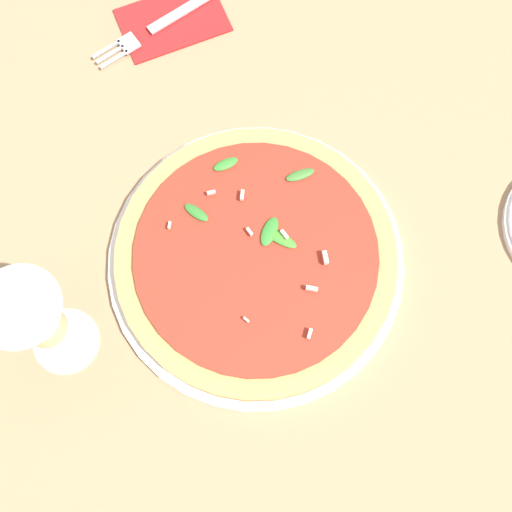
{
  "coord_description": "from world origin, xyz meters",
  "views": [
    {
      "loc": [
        0.11,
        0.25,
        0.79
      ],
      "look_at": [
        0.04,
        0.03,
        0.03
      ],
      "focal_mm": 50.0,
      "sensor_mm": 36.0,
      "label": 1
    }
  ],
  "objects": [
    {
      "name": "ground_plane",
      "position": [
        0.0,
        0.0,
        0.0
      ],
      "size": [
        6.0,
        6.0,
        0.0
      ],
      "primitive_type": "plane",
      "color": "#9E7A56"
    },
    {
      "name": "pizza_arugula_main",
      "position": [
        0.04,
        0.03,
        0.02
      ],
      "size": [
        0.34,
        0.34,
        0.05
      ],
      "color": "white",
      "rests_on": "ground_plane"
    },
    {
      "name": "wine_glass",
      "position": [
        0.27,
        0.04,
        0.12
      ],
      "size": [
        0.08,
        0.08,
        0.17
      ],
      "color": "white",
      "rests_on": "ground_plane"
    },
    {
      "name": "napkin",
      "position": [
        0.04,
        -0.32,
        0.0
      ],
      "size": [
        0.14,
        0.1,
        0.01
      ],
      "rotation": [
        0.0,
        0.0,
        0.07
      ],
      "color": "#B21E1E",
      "rests_on": "ground_plane"
    },
    {
      "name": "fork",
      "position": [
        0.04,
        -0.32,
        0.01
      ],
      "size": [
        0.21,
        0.08,
        0.0
      ],
      "rotation": [
        0.0,
        0.0,
        0.3
      ],
      "color": "silver",
      "rests_on": "ground_plane"
    }
  ]
}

